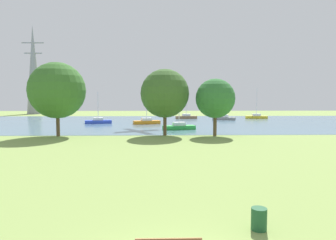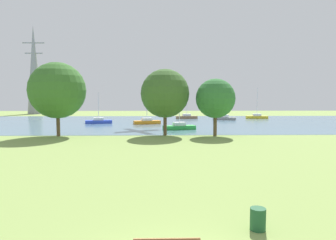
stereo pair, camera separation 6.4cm
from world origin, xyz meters
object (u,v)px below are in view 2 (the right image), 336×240
object	(u,v)px
litter_bin	(258,219)
sailboat_blue	(99,121)
sailboat_brown	(187,117)
sailboat_green	(179,127)
electricity_pylon	(34,70)
sailboat_gray	(224,118)
tree_east_far	(57,90)
tree_west_far	(165,93)
sailboat_yellow	(257,117)
sailboat_orange	(147,122)
tree_mid_shore	(215,99)

from	to	relation	value
litter_bin	sailboat_blue	distance (m)	47.55
sailboat_brown	sailboat_green	bearing A→B (deg)	-97.66
electricity_pylon	sailboat_gray	bearing A→B (deg)	-27.27
tree_east_far	tree_west_far	size ratio (longest dim) A/B	1.09
electricity_pylon	sailboat_yellow	bearing A→B (deg)	-20.56
tree_west_far	electricity_pylon	bearing A→B (deg)	125.88
tree_east_far	tree_west_far	world-z (taller)	tree_east_far
sailboat_green	tree_west_far	bearing A→B (deg)	-108.58
sailboat_blue	tree_west_far	distance (m)	21.94
sailboat_orange	litter_bin	bearing A→B (deg)	-82.28
tree_mid_shore	electricity_pylon	distance (m)	69.45
sailboat_gray	sailboat_green	size ratio (longest dim) A/B	1.22
tree_mid_shore	sailboat_green	bearing A→B (deg)	118.59
sailboat_yellow	tree_west_far	distance (m)	37.24
sailboat_blue	tree_mid_shore	world-z (taller)	tree_mid_shore
sailboat_gray	electricity_pylon	size ratio (longest dim) A/B	0.25
sailboat_orange	sailboat_brown	bearing A→B (deg)	58.66
sailboat_brown	electricity_pylon	xyz separation A→B (m)	(-43.22, 22.06, 12.58)
sailboat_blue	tree_west_far	size ratio (longest dim) A/B	0.69
sailboat_green	tree_east_far	size ratio (longest dim) A/B	0.58
sailboat_yellow	electricity_pylon	world-z (taller)	electricity_pylon
sailboat_orange	sailboat_brown	distance (m)	16.20
sailboat_gray	sailboat_yellow	distance (m)	9.25
sailboat_yellow	sailboat_blue	distance (m)	35.72
tree_west_far	litter_bin	bearing A→B (deg)	-83.94
electricity_pylon	tree_east_far	bearing A→B (deg)	-65.06
sailboat_gray	tree_mid_shore	xyz separation A→B (m)	(-6.92, -26.75, 4.21)
sailboat_gray	sailboat_yellow	world-z (taller)	sailboat_yellow
sailboat_green	electricity_pylon	bearing A→B (deg)	131.25
sailboat_blue	sailboat_green	xyz separation A→B (m)	(14.26, -11.07, -0.00)
electricity_pylon	sailboat_brown	bearing A→B (deg)	-27.04
tree_mid_shore	electricity_pylon	bearing A→B (deg)	129.72
sailboat_gray	sailboat_blue	size ratio (longest dim) A/B	1.11
litter_bin	sailboat_green	distance (m)	34.07
litter_bin	electricity_pylon	world-z (taller)	electricity_pylon
litter_bin	sailboat_green	size ratio (longest dim) A/B	0.15
sailboat_yellow	tree_mid_shore	bearing A→B (deg)	-116.35
sailboat_green	tree_west_far	distance (m)	8.50
sailboat_blue	sailboat_brown	bearing A→B (deg)	35.68
sailboat_blue	tree_east_far	world-z (taller)	tree_east_far
tree_east_far	electricity_pylon	bearing A→B (deg)	114.94
sailboat_green	tree_east_far	world-z (taller)	tree_east_far
sailboat_yellow	sailboat_brown	distance (m)	16.09
sailboat_yellow	tree_west_far	size ratio (longest dim) A/B	0.84
tree_mid_shore	sailboat_orange	bearing A→B (deg)	118.42
sailboat_blue	sailboat_green	world-z (taller)	sailboat_blue
tree_east_far	tree_mid_shore	world-z (taller)	tree_east_far
sailboat_blue	tree_mid_shore	bearing A→B (deg)	-45.26
tree_west_far	electricity_pylon	xyz separation A→B (m)	(-37.82, 52.28, 7.74)
sailboat_yellow	sailboat_blue	size ratio (longest dim) A/B	1.21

